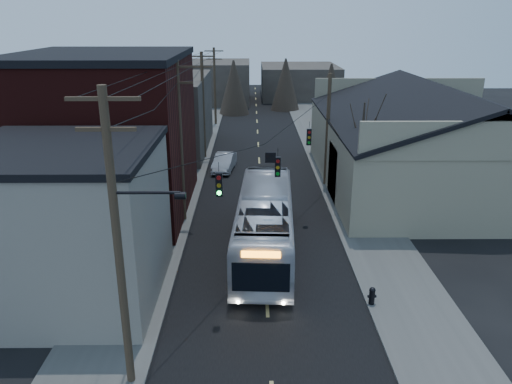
# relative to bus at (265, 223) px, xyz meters

# --- Properties ---
(road_surface) EXTENTS (9.00, 110.00, 0.02)m
(road_surface) POSITION_rel_bus_xyz_m (-0.02, 16.54, -1.71)
(road_surface) COLOR black
(road_surface) RESTS_ON ground
(sidewalk_left) EXTENTS (4.00, 110.00, 0.12)m
(sidewalk_left) POSITION_rel_bus_xyz_m (-6.52, 16.54, -1.66)
(sidewalk_left) COLOR #474744
(sidewalk_left) RESTS_ON ground
(sidewalk_right) EXTENTS (4.00, 110.00, 0.12)m
(sidewalk_right) POSITION_rel_bus_xyz_m (6.48, 16.54, -1.66)
(sidewalk_right) COLOR #474744
(sidewalk_right) RESTS_ON ground
(building_clapboard) EXTENTS (8.00, 8.00, 7.00)m
(building_clapboard) POSITION_rel_bus_xyz_m (-9.02, -4.46, 1.78)
(building_clapboard) COLOR slate
(building_clapboard) RESTS_ON ground
(building_brick) EXTENTS (10.00, 12.00, 10.00)m
(building_brick) POSITION_rel_bus_xyz_m (-10.02, 6.54, 3.28)
(building_brick) COLOR #330C0B
(building_brick) RESTS_ON ground
(building_left_far) EXTENTS (9.00, 14.00, 7.00)m
(building_left_far) POSITION_rel_bus_xyz_m (-9.52, 22.54, 1.78)
(building_left_far) COLOR #36302B
(building_left_far) RESTS_ON ground
(warehouse) EXTENTS (16.16, 20.60, 7.73)m
(warehouse) POSITION_rel_bus_xyz_m (12.98, 11.54, 0.97)
(warehouse) COLOR gray
(warehouse) RESTS_ON ground
(building_far_left) EXTENTS (10.00, 12.00, 6.00)m
(building_far_left) POSITION_rel_bus_xyz_m (-6.02, 51.54, 1.28)
(building_far_left) COLOR #36302B
(building_far_left) RESTS_ON ground
(building_far_right) EXTENTS (12.00, 14.00, 5.00)m
(building_far_right) POSITION_rel_bus_xyz_m (6.98, 56.54, 0.78)
(building_far_right) COLOR #36302B
(building_far_right) RESTS_ON ground
(bare_tree) EXTENTS (0.40, 0.40, 7.20)m
(bare_tree) POSITION_rel_bus_xyz_m (6.48, 6.54, 1.88)
(bare_tree) COLOR black
(bare_tree) RESTS_ON ground
(utility_lines) EXTENTS (11.24, 45.28, 10.50)m
(utility_lines) POSITION_rel_bus_xyz_m (-3.14, 10.68, 3.23)
(utility_lines) COLOR #382B1E
(utility_lines) RESTS_ON ground
(bus) EXTENTS (3.55, 12.50, 3.44)m
(bus) POSITION_rel_bus_xyz_m (0.00, 0.00, 0.00)
(bus) COLOR silver
(bus) RESTS_ON ground
(parked_car) EXTENTS (2.05, 4.49, 1.43)m
(parked_car) POSITION_rel_bus_xyz_m (-3.02, 15.58, -1.01)
(parked_car) COLOR #9D9FA4
(parked_car) RESTS_ON ground
(fire_hydrant) EXTENTS (0.39, 0.28, 0.83)m
(fire_hydrant) POSITION_rel_bus_xyz_m (4.68, -5.57, -1.16)
(fire_hydrant) COLOR black
(fire_hydrant) RESTS_ON sidewalk_right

